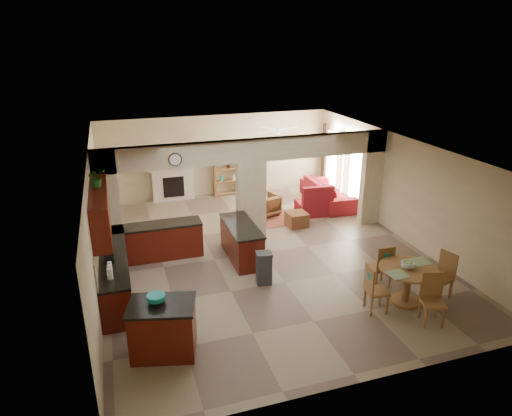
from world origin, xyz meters
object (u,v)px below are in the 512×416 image
object	(u,v)px
armchair	(266,205)
dining_table	(407,280)
sofa	(328,192)
kitchen_island	(163,328)

from	to	relation	value
armchair	dining_table	bearing A→B (deg)	82.04
armchair	sofa	bearing A→B (deg)	170.32
dining_table	armchair	bearing A→B (deg)	101.35
sofa	armchair	xyz separation A→B (m)	(-2.32, -0.39, -0.05)
kitchen_island	dining_table	xyz separation A→B (m)	(5.05, 0.08, 0.04)
sofa	armchair	distance (m)	2.36
dining_table	armchair	size ratio (longest dim) A/B	1.69
kitchen_island	armchair	size ratio (longest dim) A/B	1.83
dining_table	armchair	xyz separation A→B (m)	(-1.14, 5.68, -0.21)
dining_table	sofa	bearing A→B (deg)	79.01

